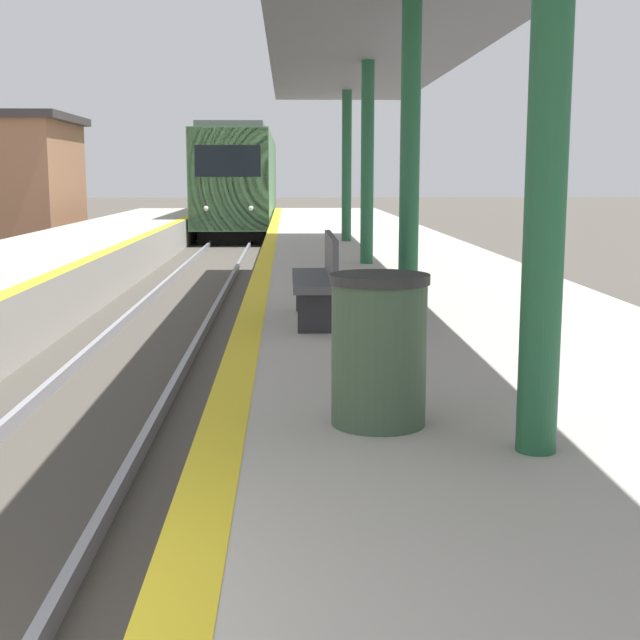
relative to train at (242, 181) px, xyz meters
The scene contains 4 objects.
train is the anchor object (origin of this frame).
station_canopy 28.85m from the train, 83.10° to the right, with size 3.37×21.72×3.68m.
trash_bin 36.22m from the train, 85.85° to the right, with size 0.62×0.62×0.95m.
bench 32.22m from the train, 85.73° to the right, with size 0.44×1.80×0.92m.
Camera 1 is at (2.06, -2.57, 2.52)m, focal length 50.00 mm.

